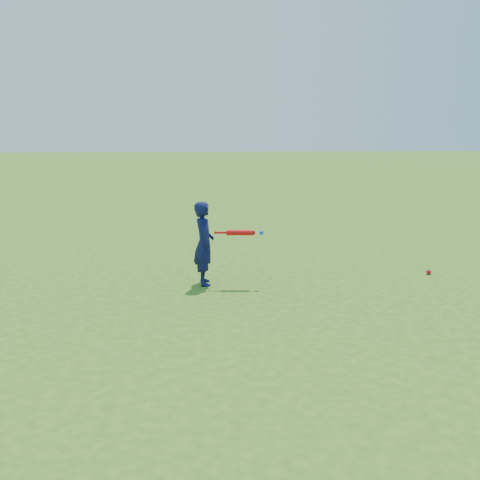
# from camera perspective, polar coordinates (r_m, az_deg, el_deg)

# --- Properties ---
(ground) EXTENTS (80.00, 80.00, 0.00)m
(ground) POSITION_cam_1_polar(r_m,az_deg,el_deg) (7.49, 1.70, -4.85)
(ground) COLOR #356317
(ground) RESTS_ON ground
(child) EXTENTS (0.33, 0.46, 1.17)m
(child) POSITION_cam_1_polar(r_m,az_deg,el_deg) (7.42, -3.86, -0.37)
(child) COLOR #0E1143
(child) RESTS_ON ground
(ground_ball_red) EXTENTS (0.07, 0.07, 0.07)m
(ground_ball_red) POSITION_cam_1_polar(r_m,az_deg,el_deg) (8.50, 19.48, -3.24)
(ground_ball_red) COLOR red
(ground_ball_red) RESTS_ON ground
(bat_swing) EXTENTS (0.68, 0.11, 0.08)m
(bat_swing) POSITION_cam_1_polar(r_m,az_deg,el_deg) (7.32, 0.21, 0.79)
(bat_swing) COLOR red
(bat_swing) RESTS_ON ground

